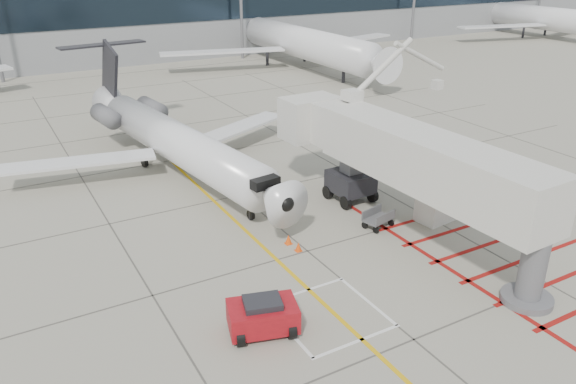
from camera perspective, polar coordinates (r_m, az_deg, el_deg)
ground_plane at (r=25.68m, az=6.71°, el=-9.84°), size 260.00×260.00×0.00m
regional_jet at (r=35.65m, az=-9.80°, el=6.29°), size 25.61×30.60×7.33m
jet_bridge at (r=28.70m, az=13.93°, el=1.92°), size 9.72×19.35×7.61m
pushback_tug at (r=22.65m, az=-2.59°, el=-12.36°), size 3.07×2.38×1.58m
baggage_cart at (r=30.98m, az=9.15°, el=-2.67°), size 1.84×1.40×1.04m
ground_power_unit at (r=32.40m, az=15.10°, el=-1.10°), size 2.63×1.72×1.96m
cone_nose at (r=29.02m, az=0.04°, el=-4.83°), size 0.37×0.37×0.51m
cone_side at (r=28.38m, az=1.06°, el=-5.57°), size 0.35×0.35×0.48m
bg_aircraft_c at (r=73.33m, az=0.57°, el=17.03°), size 33.76×37.52×11.25m
bg_aircraft_e at (r=106.14m, az=25.00°, el=17.00°), size 33.51×37.23×11.17m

